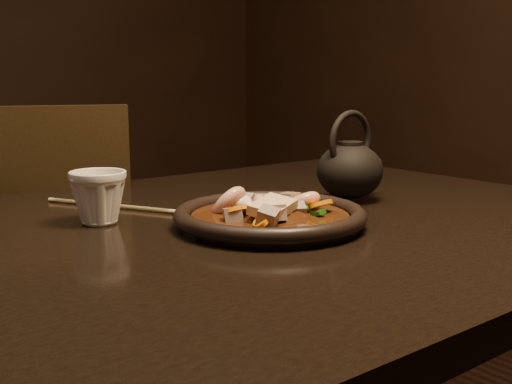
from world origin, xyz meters
TOP-DOWN VIEW (x-y plane):
  - table at (0.00, 0.00)m, footprint 1.60×0.90m
  - chair at (0.06, 0.59)m, footprint 0.55×0.55m
  - plate at (0.20, -0.05)m, footprint 0.28×0.28m
  - stirfry at (0.20, -0.05)m, footprint 0.19×0.17m
  - soy_dish at (0.22, 0.08)m, footprint 0.10×0.10m
  - tea_cup at (0.01, 0.12)m, footprint 0.11×0.10m
  - chopsticks at (0.08, 0.22)m, footprint 0.13×0.23m
  - teapot at (0.43, 0.01)m, footprint 0.14×0.11m

SIDE VIEW (x-z plane):
  - chair at x=0.06m, z-range 0.04..0.95m
  - table at x=0.00m, z-range 0.30..1.05m
  - chopsticks at x=0.08m, z-range 0.75..0.76m
  - soy_dish at x=0.22m, z-range 0.75..0.76m
  - plate at x=0.20m, z-range 0.75..0.78m
  - stirfry at x=0.20m, z-range 0.74..0.80m
  - tea_cup at x=0.01m, z-range 0.75..0.83m
  - teapot at x=0.43m, z-range 0.73..0.89m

